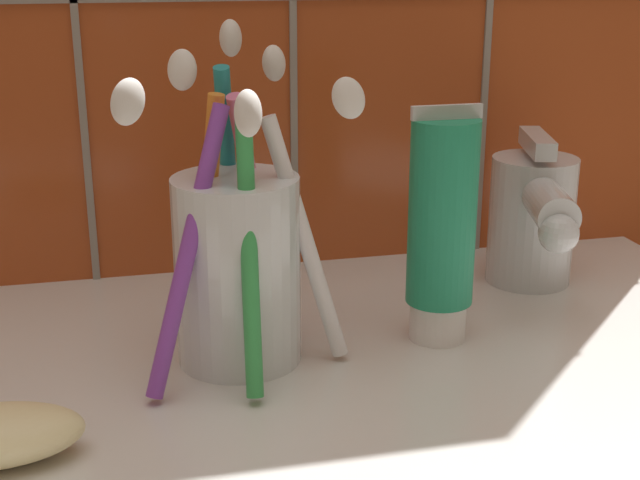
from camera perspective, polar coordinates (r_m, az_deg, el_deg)
sink_counter at (r=49.59cm, az=1.20°, el=-9.66°), size 57.15×37.81×2.00cm
toothbrush_cup at (r=49.05cm, az=-5.28°, el=-1.08°), size 13.77×14.55×18.51cm
toothpaste_tube at (r=51.61cm, az=7.80°, el=0.82°), size 4.11×3.92×13.96cm
sink_faucet at (r=61.86cm, az=13.56°, el=1.51°), size 6.27×11.96×10.36cm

